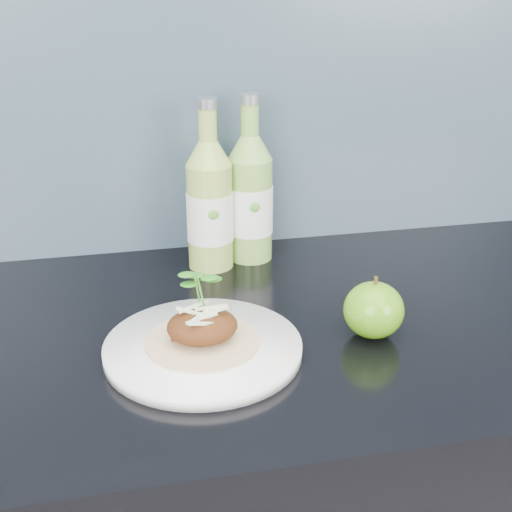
% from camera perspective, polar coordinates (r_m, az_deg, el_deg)
% --- Properties ---
extents(subway_backsplash, '(4.00, 0.02, 0.70)m').
position_cam_1_polar(subway_backsplash, '(1.15, -1.89, 17.71)').
color(subway_backsplash, '#6A8CA6').
rests_on(subway_backsplash, kitchen_counter).
extents(dinner_plate, '(0.31, 0.31, 0.02)m').
position_cam_1_polar(dinner_plate, '(0.89, -4.26, -7.40)').
color(dinner_plate, white).
rests_on(dinner_plate, kitchen_counter).
extents(pork_taco, '(0.14, 0.14, 0.10)m').
position_cam_1_polar(pork_taco, '(0.87, -4.33, -5.37)').
color(pork_taco, tan).
rests_on(pork_taco, dinner_plate).
extents(green_apple, '(0.08, 0.08, 0.08)m').
position_cam_1_polar(green_apple, '(0.93, 9.40, -4.28)').
color(green_apple, '#57850E').
rests_on(green_apple, kitchen_counter).
extents(cider_bottle_left, '(0.09, 0.09, 0.26)m').
position_cam_1_polar(cider_bottle_left, '(1.10, -3.73, 4.06)').
color(cider_bottle_left, '#9EBA4D').
rests_on(cider_bottle_left, kitchen_counter).
extents(cider_bottle_right, '(0.08, 0.08, 0.26)m').
position_cam_1_polar(cider_bottle_right, '(1.13, -0.47, 4.62)').
color(cider_bottle_right, '#7EB24A').
rests_on(cider_bottle_right, kitchen_counter).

